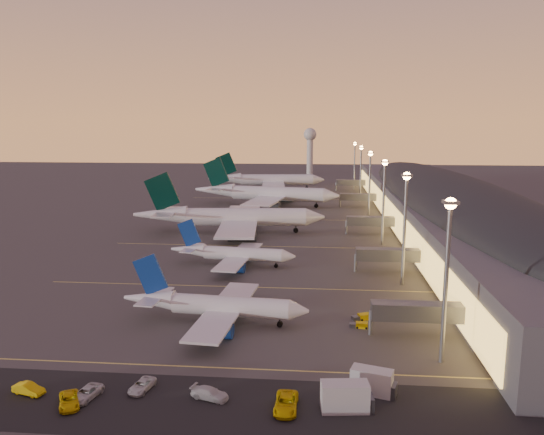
{
  "coord_description": "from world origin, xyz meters",
  "views": [
    {
      "loc": [
        16.55,
        -119.21,
        36.91
      ],
      "look_at": [
        2.0,
        45.0,
        7.0
      ],
      "focal_mm": 35.0,
      "sensor_mm": 36.0,
      "label": 1
    }
  ],
  "objects_px": {
    "baggage_tug_b": "(362,317)",
    "service_van_d": "(286,403)",
    "airliner_wide_mid": "(265,194)",
    "catering_truck_a": "(348,397)",
    "catering_truck_b": "(374,382)",
    "airliner_narrow_north": "(232,254)",
    "baggage_tug_a": "(359,325)",
    "airliner_narrow_south": "(214,306)",
    "airliner_wide_far": "(267,180)",
    "service_van_f": "(29,389)",
    "service_van_c": "(142,385)",
    "radar_tower": "(310,143)",
    "service_van_b": "(69,401)",
    "service_van_a": "(86,393)",
    "airliner_wide_near": "(230,217)",
    "service_van_e": "(210,393)"
  },
  "relations": [
    {
      "from": "catering_truck_b",
      "to": "service_van_c",
      "type": "bearing_deg",
      "value": -159.02
    },
    {
      "from": "airliner_wide_mid",
      "to": "catering_truck_a",
      "type": "distance_m",
      "value": 170.3
    },
    {
      "from": "airliner_narrow_north",
      "to": "catering_truck_a",
      "type": "xyz_separation_m",
      "value": [
        26.23,
        -68.39,
        -1.32
      ]
    },
    {
      "from": "airliner_wide_mid",
      "to": "baggage_tug_b",
      "type": "bearing_deg",
      "value": -67.16
    },
    {
      "from": "airliner_wide_far",
      "to": "radar_tower",
      "type": "bearing_deg",
      "value": 71.1
    },
    {
      "from": "airliner_wide_far",
      "to": "service_van_f",
      "type": "distance_m",
      "value": 225.31
    },
    {
      "from": "baggage_tug_b",
      "to": "service_van_c",
      "type": "bearing_deg",
      "value": -158.45
    },
    {
      "from": "airliner_wide_mid",
      "to": "catering_truck_a",
      "type": "xyz_separation_m",
      "value": [
        27.63,
        -168.0,
        -3.68
      ]
    },
    {
      "from": "radar_tower",
      "to": "baggage_tug_a",
      "type": "relative_size",
      "value": 9.49
    },
    {
      "from": "airliner_wide_near",
      "to": "service_van_c",
      "type": "height_order",
      "value": "airliner_wide_near"
    },
    {
      "from": "airliner_wide_far",
      "to": "airliner_narrow_north",
      "type": "bearing_deg",
      "value": -92.84
    },
    {
      "from": "service_van_a",
      "to": "service_van_e",
      "type": "relative_size",
      "value": 1.01
    },
    {
      "from": "catering_truck_a",
      "to": "service_van_c",
      "type": "relative_size",
      "value": 1.41
    },
    {
      "from": "airliner_wide_mid",
      "to": "radar_tower",
      "type": "xyz_separation_m",
      "value": [
        16.91,
        147.4,
        16.42
      ]
    },
    {
      "from": "baggage_tug_b",
      "to": "service_van_d",
      "type": "height_order",
      "value": "service_van_d"
    },
    {
      "from": "catering_truck_a",
      "to": "catering_truck_b",
      "type": "bearing_deg",
      "value": 44.18
    },
    {
      "from": "service_van_f",
      "to": "service_van_e",
      "type": "bearing_deg",
      "value": -72.03
    },
    {
      "from": "airliner_narrow_north",
      "to": "service_van_a",
      "type": "distance_m",
      "value": 69.17
    },
    {
      "from": "airliner_narrow_south",
      "to": "airliner_wide_near",
      "type": "xyz_separation_m",
      "value": [
        -10.68,
        80.4,
        2.01
      ]
    },
    {
      "from": "service_van_d",
      "to": "airliner_wide_far",
      "type": "bearing_deg",
      "value": 97.53
    },
    {
      "from": "service_van_d",
      "to": "catering_truck_b",
      "type": "bearing_deg",
      "value": 25.25
    },
    {
      "from": "baggage_tug_a",
      "to": "service_van_d",
      "type": "height_order",
      "value": "service_van_d"
    },
    {
      "from": "airliner_wide_far",
      "to": "service_van_d",
      "type": "bearing_deg",
      "value": -88.94
    },
    {
      "from": "baggage_tug_a",
      "to": "catering_truck_a",
      "type": "xyz_separation_m",
      "value": [
        -3.64,
        -28.47,
        1.32
      ]
    },
    {
      "from": "service_van_a",
      "to": "service_van_e",
      "type": "height_order",
      "value": "service_van_e"
    },
    {
      "from": "airliner_narrow_south",
      "to": "service_van_d",
      "type": "xyz_separation_m",
      "value": [
        15.14,
        -29.15,
        -2.4
      ]
    },
    {
      "from": "airliner_narrow_north",
      "to": "catering_truck_b",
      "type": "relative_size",
      "value": 5.08
    },
    {
      "from": "airliner_wide_near",
      "to": "airliner_wide_far",
      "type": "relative_size",
      "value": 1.01
    },
    {
      "from": "radar_tower",
      "to": "service_van_e",
      "type": "relative_size",
      "value": 6.12
    },
    {
      "from": "baggage_tug_a",
      "to": "service_van_d",
      "type": "xyz_separation_m",
      "value": [
        -11.58,
        -29.03,
        0.43
      ]
    },
    {
      "from": "airliner_narrow_north",
      "to": "airliner_wide_near",
      "type": "relative_size",
      "value": 0.52
    },
    {
      "from": "baggage_tug_b",
      "to": "catering_truck_b",
      "type": "distance_m",
      "value": 27.8
    },
    {
      "from": "airliner_narrow_north",
      "to": "service_van_e",
      "type": "xyz_separation_m",
      "value": [
        7.84,
        -67.1,
        -2.32
      ]
    },
    {
      "from": "radar_tower",
      "to": "service_van_e",
      "type": "height_order",
      "value": "radar_tower"
    },
    {
      "from": "airliner_narrow_south",
      "to": "service_van_d",
      "type": "distance_m",
      "value": 32.94
    },
    {
      "from": "airliner_wide_mid",
      "to": "catering_truck_b",
      "type": "height_order",
      "value": "airliner_wide_mid"
    },
    {
      "from": "airliner_narrow_north",
      "to": "service_van_a",
      "type": "relative_size",
      "value": 6.28
    },
    {
      "from": "airliner_wide_mid",
      "to": "airliner_narrow_north",
      "type": "bearing_deg",
      "value": -79.68
    },
    {
      "from": "airliner_wide_mid",
      "to": "service_van_f",
      "type": "xyz_separation_m",
      "value": [
        -15.78,
        -167.73,
        -4.69
      ]
    },
    {
      "from": "service_van_a",
      "to": "service_van_d",
      "type": "xyz_separation_m",
      "value": [
        27.1,
        -0.38,
        0.14
      ]
    },
    {
      "from": "catering_truck_b",
      "to": "service_van_e",
      "type": "height_order",
      "value": "catering_truck_b"
    },
    {
      "from": "radar_tower",
      "to": "service_van_f",
      "type": "xyz_separation_m",
      "value": [
        -32.7,
        -315.13,
        -21.11
      ]
    },
    {
      "from": "airliner_wide_far",
      "to": "catering_truck_a",
      "type": "xyz_separation_m",
      "value": [
        32.69,
        -225.28,
        -3.48
      ]
    },
    {
      "from": "catering_truck_a",
      "to": "service_van_d",
      "type": "height_order",
      "value": "catering_truck_a"
    },
    {
      "from": "airliner_narrow_south",
      "to": "catering_truck_b",
      "type": "height_order",
      "value": "airliner_narrow_south"
    },
    {
      "from": "airliner_wide_mid",
      "to": "service_van_e",
      "type": "xyz_separation_m",
      "value": [
        9.24,
        -166.72,
        -4.68
      ]
    },
    {
      "from": "service_van_d",
      "to": "airliner_narrow_north",
      "type": "bearing_deg",
      "value": 106.14
    },
    {
      "from": "service_van_d",
      "to": "radar_tower",
      "type": "bearing_deg",
      "value": 91.78
    },
    {
      "from": "service_van_b",
      "to": "service_van_f",
      "type": "bearing_deg",
      "value": 134.27
    },
    {
      "from": "radar_tower",
      "to": "service_van_b",
      "type": "height_order",
      "value": "radar_tower"
    }
  ]
}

